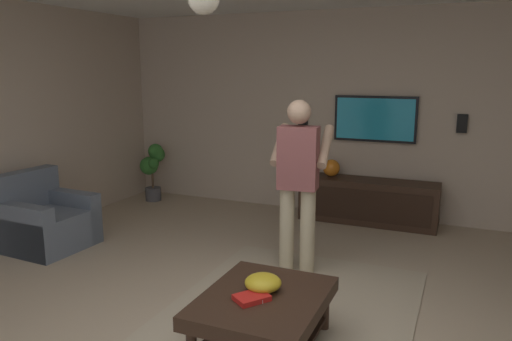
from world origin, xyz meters
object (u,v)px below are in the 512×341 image
(armchair, at_px, (45,222))
(media_console, at_px, (368,201))
(coffee_table, at_px, (263,310))
(potted_plant_short, at_px, (153,166))
(bowl, at_px, (263,283))
(tv, at_px, (375,119))
(wall_speaker_left, at_px, (462,124))
(vase_round, at_px, (331,168))
(person_standing, at_px, (298,176))
(remote_white, at_px, (261,297))
(wall_speaker_right, at_px, (303,118))
(book, at_px, (252,298))

(armchair, xyz_separation_m, media_console, (2.26, -3.06, -0.00))
(coffee_table, distance_m, potted_plant_short, 4.32)
(media_console, xyz_separation_m, bowl, (-3.13, 0.14, 0.18))
(tv, bearing_deg, armchair, -50.73)
(armchair, bearing_deg, wall_speaker_left, 34.63)
(vase_round, bearing_deg, potted_plant_short, 93.57)
(media_console, bearing_deg, person_standing, -10.19)
(remote_white, height_order, wall_speaker_left, wall_speaker_left)
(wall_speaker_right, bearing_deg, remote_white, -166.33)
(bowl, bearing_deg, remote_white, -163.11)
(potted_plant_short, relative_size, book, 3.80)
(media_console, distance_m, wall_speaker_right, 1.40)
(potted_plant_short, distance_m, book, 4.35)
(person_standing, xyz_separation_m, wall_speaker_left, (2.07, -1.35, 0.34))
(remote_white, height_order, wall_speaker_right, wall_speaker_right)
(tv, height_order, bowl, tv)
(media_console, height_order, bowl, media_console)
(coffee_table, height_order, book, book)
(person_standing, bearing_deg, wall_speaker_right, 10.56)
(book, bearing_deg, tv, -146.39)
(tv, xyz_separation_m, bowl, (-3.37, 0.14, -0.83))
(armchair, relative_size, tv, 0.83)
(armchair, xyz_separation_m, coffee_table, (-0.94, -2.95, 0.02))
(armchair, bearing_deg, book, -16.60)
(coffee_table, relative_size, potted_plant_short, 1.20)
(coffee_table, distance_m, vase_round, 3.28)
(coffee_table, distance_m, remote_white, 0.13)
(remote_white, bearing_deg, bowl, 2.31)
(coffee_table, height_order, wall_speaker_left, wall_speaker_left)
(person_standing, xyz_separation_m, wall_speaker_right, (2.07, 0.63, 0.33))
(media_console, bearing_deg, wall_speaker_left, 103.97)
(tv, relative_size, wall_speaker_left, 4.67)
(tv, height_order, vase_round, tv)
(person_standing, bearing_deg, wall_speaker_left, -39.36)
(remote_white, xyz_separation_m, wall_speaker_right, (3.50, 0.85, 0.85))
(armchair, relative_size, book, 3.87)
(potted_plant_short, bearing_deg, tv, -83.32)
(tv, relative_size, potted_plant_short, 1.23)
(potted_plant_short, xyz_separation_m, wall_speaker_left, (0.38, -4.15, 0.76))
(bowl, bearing_deg, potted_plant_short, 44.86)
(vase_round, bearing_deg, remote_white, -173.26)
(person_standing, xyz_separation_m, potted_plant_short, (1.69, 2.80, -0.42))
(person_standing, height_order, bowl, person_standing)
(coffee_table, height_order, wall_speaker_right, wall_speaker_right)
(potted_plant_short, relative_size, bowl, 3.27)
(coffee_table, distance_m, book, 0.16)
(coffee_table, height_order, remote_white, remote_white)
(book, bearing_deg, wall_speaker_right, -131.20)
(coffee_table, xyz_separation_m, tv, (3.44, -0.11, 1.00))
(coffee_table, xyz_separation_m, book, (-0.10, 0.04, 0.12))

